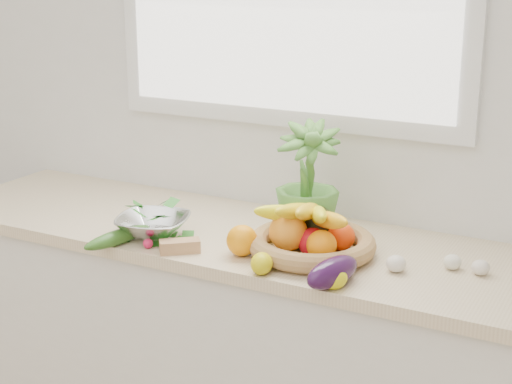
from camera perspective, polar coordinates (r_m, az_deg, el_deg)
The scene contains 18 objects.
back_wall at distance 2.69m, azimuth 2.28°, elevation 8.03°, with size 4.50×0.02×2.70m, color white.
counter_cabinet at distance 2.73m, azimuth -0.75°, elevation -12.30°, with size 2.20×0.58×0.86m, color silver.
countertop at distance 2.55m, azimuth -0.78°, elevation -3.40°, with size 2.24×0.62×0.04m, color beige.
orange_loose at distance 2.33m, azimuth -1.02°, elevation -3.55°, with size 0.09×0.09×0.09m, color orange.
lemon_a at distance 2.20m, azimuth 5.88°, elevation -5.49°, with size 0.06×0.07×0.06m, color #CFC70B.
lemon_b at distance 2.12m, azimuth 5.70°, elevation -6.27°, with size 0.06×0.08×0.06m, color yellow.
lemon_c at distance 2.21m, azimuth 0.41°, elevation -5.23°, with size 0.06×0.08×0.06m, color #D6C60B.
apple at distance 2.33m, azimuth 4.17°, elevation -3.69°, with size 0.09×0.09×0.09m, color red.
ginger at distance 2.38m, azimuth -5.56°, elevation -3.95°, with size 0.12×0.05×0.04m, color tan.
garlic_a at distance 2.29m, azimuth 16.03°, elevation -5.30°, with size 0.05×0.05×0.04m, color silver.
garlic_b at distance 2.31m, azimuth 14.09°, elevation -4.96°, with size 0.05×0.05×0.04m, color white.
garlic_c at distance 2.26m, azimuth 10.15°, elevation -5.15°, with size 0.06×0.06×0.05m, color white.
eggplant at distance 2.13m, azimuth 5.59°, elevation -5.82°, with size 0.08×0.20×0.08m, color #2C0E35.
cucumber at distance 2.47m, azimuth -10.01°, elevation -3.26°, with size 0.05×0.26×0.05m, color #255819.
radish at distance 2.42m, azimuth -7.86°, elevation -3.74°, with size 0.03×0.03×0.03m, color #DA1B4D.
potted_herb at distance 2.45m, azimuth 3.77°, elevation 0.93°, with size 0.20×0.20×0.36m, color #49822F.
fruit_basket at distance 2.35m, azimuth 4.01°, elevation -3.27°, with size 0.44×0.44×0.19m.
colander_with_spinach at distance 2.49m, azimuth -7.50°, elevation -2.04°, with size 0.27×0.27×0.12m.
Camera 1 is at (1.15, -0.14, 1.76)m, focal length 55.00 mm.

